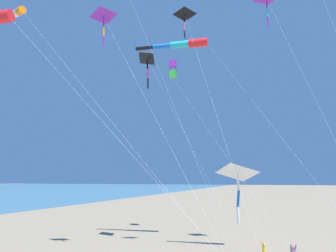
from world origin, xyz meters
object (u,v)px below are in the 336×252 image
object	(u,v)px
kite_box_red_high_left	(173,69)
kite_windsock_checkered_midright	(15,15)
kite_delta_black_fish_shape	(238,173)
kite_delta_teal_far_right	(148,59)
person_child_grey_jacket	(264,250)
kite_windsock_yellow_midlevel	(181,44)
kite_delta_green_low_center	(185,15)
kite_delta_rainbow_low_near	(104,17)

from	to	relation	value
kite_box_red_high_left	kite_windsock_checkered_midright	bearing A→B (deg)	-106.39
kite_delta_black_fish_shape	kite_delta_teal_far_right	bearing A→B (deg)	142.18
person_child_grey_jacket	kite_windsock_yellow_midlevel	world-z (taller)	kite_windsock_yellow_midlevel
kite_delta_green_low_center	kite_box_red_high_left	xyz separation A→B (m)	(-3.95, 9.09, -1.37)
person_child_grey_jacket	kite_delta_rainbow_low_near	xyz separation A→B (m)	(-11.69, -2.98, 18.06)
person_child_grey_jacket	kite_windsock_yellow_midlevel	bearing A→B (deg)	149.56
kite_delta_teal_far_right	kite_windsock_checkered_midright	distance (m)	12.13
person_child_grey_jacket	kite_delta_green_low_center	bearing A→B (deg)	-178.45
kite_windsock_checkered_midright	kite_windsock_yellow_midlevel	bearing A→B (deg)	60.02
kite_delta_green_low_center	kite_windsock_checkered_midright	distance (m)	13.18
kite_delta_green_low_center	kite_delta_black_fish_shape	bearing A→B (deg)	-45.92
kite_delta_green_low_center	kite_delta_black_fish_shape	xyz separation A→B (m)	(4.54, -4.68, -13.29)
kite_delta_black_fish_shape	kite_delta_rainbow_low_near	bearing A→B (deg)	170.09
kite_delta_black_fish_shape	kite_windsock_yellow_midlevel	xyz separation A→B (m)	(-6.11, 9.06, 12.67)
kite_windsock_checkered_midright	kite_delta_rainbow_low_near	bearing A→B (deg)	62.52
kite_delta_black_fish_shape	kite_delta_teal_far_right	size ratio (longest dim) A/B	0.38
person_child_grey_jacket	kite_delta_black_fish_shape	bearing A→B (deg)	-102.51
person_child_grey_jacket	kite_delta_green_low_center	size ratio (longest dim) A/B	0.07
kite_box_red_high_left	kite_windsock_yellow_midlevel	size ratio (longest dim) A/B	0.99
kite_delta_green_low_center	kite_windsock_checkered_midright	world-z (taller)	kite_delta_green_low_center
kite_box_red_high_left	kite_delta_black_fish_shape	bearing A→B (deg)	-58.35
kite_delta_rainbow_low_near	kite_windsock_checkered_midright	world-z (taller)	kite_delta_rainbow_low_near
kite_delta_black_fish_shape	kite_windsock_checkered_midright	size ratio (longest dim) A/B	0.39
kite_windsock_checkered_midright	kite_delta_black_fish_shape	bearing A→B (deg)	17.15
kite_delta_green_low_center	kite_delta_teal_far_right	bearing A→B (deg)	153.56
kite_delta_teal_far_right	kite_delta_rainbow_low_near	bearing A→B (deg)	-111.32
person_child_grey_jacket	kite_windsock_checkered_midright	bearing A→B (deg)	-148.55
kite_box_red_high_left	kite_windsock_yellow_midlevel	world-z (taller)	kite_windsock_yellow_midlevel
person_child_grey_jacket	kite_delta_black_fish_shape	xyz separation A→B (m)	(-1.07, -4.84, 5.30)
person_child_grey_jacket	kite_delta_teal_far_right	world-z (taller)	kite_delta_teal_far_right
person_child_grey_jacket	kite_windsock_checkered_midright	world-z (taller)	kite_windsock_checkered_midright
person_child_grey_jacket	kite_delta_rainbow_low_near	size ratio (longest dim) A/B	0.07
kite_delta_green_low_center	kite_windsock_yellow_midlevel	distance (m)	4.69
person_child_grey_jacket	kite_delta_green_low_center	distance (m)	19.41
kite_delta_black_fish_shape	kite_delta_teal_far_right	distance (m)	15.32
kite_delta_black_fish_shape	kite_delta_teal_far_right	xyz separation A→B (m)	(-8.70, 6.75, 10.65)
kite_delta_black_fish_shape	kite_windsock_yellow_midlevel	distance (m)	16.73
kite_delta_rainbow_low_near	kite_windsock_checkered_midright	bearing A→B (deg)	-117.48
kite_delta_rainbow_low_near	kite_box_red_high_left	size ratio (longest dim) A/B	1.02
kite_box_red_high_left	kite_delta_teal_far_right	distance (m)	7.14
kite_delta_rainbow_low_near	kite_box_red_high_left	bearing A→B (deg)	79.89
kite_delta_green_low_center	kite_delta_black_fish_shape	distance (m)	14.80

